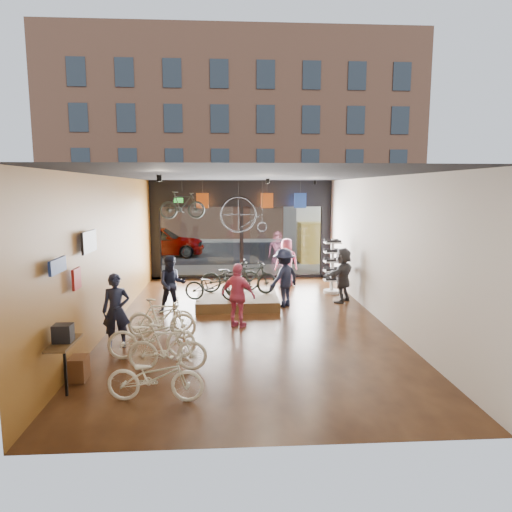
{
  "coord_description": "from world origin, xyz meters",
  "views": [
    {
      "loc": [
        -0.52,
        -11.74,
        3.48
      ],
      "look_at": [
        0.29,
        1.4,
        1.54
      ],
      "focal_mm": 32.0,
      "sensor_mm": 36.0,
      "label": 1
    }
  ],
  "objects": [
    {
      "name": "street_road",
      "position": [
        0.0,
        15.0,
        -0.01
      ],
      "size": [
        30.0,
        18.0,
        0.02
      ],
      "primitive_type": "cube",
      "color": "black",
      "rests_on": "ground"
    },
    {
      "name": "customer_3",
      "position": [
        1.12,
        1.46,
        0.87
      ],
      "size": [
        1.27,
        1.23,
        1.74
      ],
      "primitive_type": "imported",
      "rotation": [
        0.0,
        0.0,
        3.86
      ],
      "color": "#161C33",
      "rests_on": "ground_plane"
    },
    {
      "name": "display_bike_left",
      "position": [
        -0.98,
        1.12,
        0.72
      ],
      "size": [
        1.69,
        0.83,
        0.85
      ],
      "primitive_type": "imported",
      "rotation": [
        0.0,
        0.0,
        1.4
      ],
      "color": "black",
      "rests_on": "display_platform"
    },
    {
      "name": "floor_bike_1",
      "position": [
        -1.71,
        -3.25,
        0.46
      ],
      "size": [
        1.56,
        0.52,
        0.93
      ],
      "primitive_type": "imported",
      "rotation": [
        0.0,
        0.0,
        1.51
      ],
      "color": "silver",
      "rests_on": "ground_plane"
    },
    {
      "name": "customer_4",
      "position": [
        1.59,
        4.5,
        0.86
      ],
      "size": [
        0.87,
        0.59,
        1.71
      ],
      "primitive_type": "imported",
      "rotation": [
        0.0,
        0.0,
        3.2
      ],
      "color": "#CC4C72",
      "rests_on": "ground_plane"
    },
    {
      "name": "customer_1",
      "position": [
        -2.12,
        0.94,
        0.82
      ],
      "size": [
        0.9,
        0.76,
        1.64
      ],
      "primitive_type": "imported",
      "rotation": [
        0.0,
        0.0,
        0.18
      ],
      "color": "#161C33",
      "rests_on": "ground_plane"
    },
    {
      "name": "display_bike_right",
      "position": [
        -0.46,
        2.22,
        0.79
      ],
      "size": [
        1.95,
        0.94,
        0.98
      ],
      "primitive_type": "imported",
      "rotation": [
        0.0,
        0.0,
        1.73
      ],
      "color": "black",
      "rests_on": "display_platform"
    },
    {
      "name": "exit_sign",
      "position": [
        -2.4,
        5.88,
        3.05
      ],
      "size": [
        0.35,
        0.06,
        0.18
      ],
      "primitive_type": "cube",
      "color": "#198C26",
      "rests_on": "storefront"
    },
    {
      "name": "customer_0",
      "position": [
        -3.0,
        -1.81,
        0.83
      ],
      "size": [
        0.65,
        0.48,
        1.65
      ],
      "primitive_type": "imported",
      "rotation": [
        0.0,
        0.0,
        0.14
      ],
      "color": "#161C33",
      "rests_on": "ground_plane"
    },
    {
      "name": "street_car",
      "position": [
        -4.15,
        12.0,
        0.8
      ],
      "size": [
        4.7,
        1.89,
        1.6
      ],
      "primitive_type": "imported",
      "rotation": [
        0.0,
        0.0,
        1.57
      ],
      "color": "gray",
      "rests_on": "street_road"
    },
    {
      "name": "floor_bike_0",
      "position": [
        -1.74,
        -4.52,
        0.42
      ],
      "size": [
        1.65,
        0.71,
        0.84
      ],
      "primitive_type": "imported",
      "rotation": [
        0.0,
        0.0,
        1.47
      ],
      "color": "silver",
      "rests_on": "ground_plane"
    },
    {
      "name": "penny_farthing",
      "position": [
        0.14,
        4.98,
        2.5
      ],
      "size": [
        1.64,
        0.06,
        1.32
      ],
      "primitive_type": null,
      "color": "black",
      "rests_on": "ceiling"
    },
    {
      "name": "storefront",
      "position": [
        0.0,
        6.0,
        1.9
      ],
      "size": [
        7.0,
        0.26,
        3.8
      ],
      "primitive_type": null,
      "color": "black",
      "rests_on": "ground"
    },
    {
      "name": "floor_bike_2",
      "position": [
        -2.12,
        -2.58,
        0.47
      ],
      "size": [
        1.82,
        0.67,
        0.95
      ],
      "primitive_type": "imported",
      "rotation": [
        0.0,
        0.0,
        1.6
      ],
      "color": "silver",
      "rests_on": "ground_plane"
    },
    {
      "name": "floor_bike_3",
      "position": [
        -2.08,
        -1.35,
        0.48
      ],
      "size": [
        1.65,
        0.61,
        0.97
      ],
      "primitive_type": "imported",
      "rotation": [
        0.0,
        0.0,
        1.48
      ],
      "color": "silver",
      "rests_on": "ground_plane"
    },
    {
      "name": "floor_bike_4",
      "position": [
        -2.17,
        -0.81,
        0.41
      ],
      "size": [
        1.6,
        0.72,
        0.81
      ],
      "primitive_type": "imported",
      "rotation": [
        0.0,
        0.0,
        1.69
      ],
      "color": "silver",
      "rests_on": "ground_plane"
    },
    {
      "name": "opposite_building",
      "position": [
        0.0,
        21.5,
        7.0
      ],
      "size": [
        26.0,
        5.0,
        14.0
      ],
      "primitive_type": "cube",
      "color": "brown",
      "rests_on": "ground"
    },
    {
      "name": "sidewalk_near",
      "position": [
        0.0,
        7.2,
        0.06
      ],
      "size": [
        30.0,
        2.4,
        0.12
      ],
      "primitive_type": "cube",
      "color": "slate",
      "rests_on": "ground"
    },
    {
      "name": "display_bike_mid",
      "position": [
        0.15,
        1.65,
        0.81
      ],
      "size": [
        1.75,
        1.07,
        1.02
      ],
      "primitive_type": "imported",
      "rotation": [
        0.0,
        0.0,
        1.95
      ],
      "color": "black",
      "rests_on": "display_platform"
    },
    {
      "name": "jersey_left",
      "position": [
        -1.45,
        5.2,
        3.05
      ],
      "size": [
        0.45,
        0.03,
        0.55
      ],
      "primitive_type": "cube",
      "color": "#CC5919",
      "rests_on": "ceiling"
    },
    {
      "name": "jersey_mid",
      "position": [
        0.93,
        5.2,
        3.05
      ],
      "size": [
        0.45,
        0.03,
        0.55
      ],
      "primitive_type": "cube",
      "color": "#CC5919",
      "rests_on": "ceiling"
    },
    {
      "name": "jersey_right",
      "position": [
        2.17,
        5.2,
        3.05
      ],
      "size": [
        0.45,
        0.03,
        0.55
      ],
      "primitive_type": "cube",
      "color": "#1E3F99",
      "rests_on": "ceiling"
    },
    {
      "name": "wall_right",
      "position": [
        3.52,
        0.0,
        1.9
      ],
      "size": [
        0.04,
        12.0,
        3.8
      ],
      "primitive_type": "cube",
      "color": "beige",
      "rests_on": "ground"
    },
    {
      "name": "box_truck",
      "position": [
        3.88,
        11.0,
        1.41
      ],
      "size": [
        2.39,
        7.17,
        2.82
      ],
      "primitive_type": null,
      "color": "silver",
      "rests_on": "street_road"
    },
    {
      "name": "ground_plane",
      "position": [
        0.0,
        0.0,
        -0.02
      ],
      "size": [
        7.0,
        12.0,
        0.04
      ],
      "primitive_type": "cube",
      "color": "black",
      "rests_on": "ground"
    },
    {
      "name": "wall_back",
      "position": [
        0.0,
        -6.02,
        1.9
      ],
      "size": [
        7.0,
        0.04,
        3.8
      ],
      "primitive_type": "cube",
      "color": "beige",
      "rests_on": "ground"
    },
    {
      "name": "hung_bike",
      "position": [
        -2.09,
        4.2,
        2.93
      ],
      "size": [
        1.64,
        0.86,
        0.95
      ],
      "primitive_type": "imported",
      "rotation": [
        0.0,
        0.0,
        1.85
      ],
      "color": "black",
      "rests_on": "ceiling"
    },
    {
      "name": "wall_left",
      "position": [
        -3.52,
        0.0,
        1.9
      ],
      "size": [
        0.04,
        12.0,
        3.8
      ],
      "primitive_type": "cube",
      "color": "#925F25",
      "rests_on": "ground"
    },
    {
      "name": "customer_5",
      "position": [
        3.0,
        1.9,
        0.85
      ],
      "size": [
        1.39,
        1.53,
        1.7
      ],
      "primitive_type": "imported",
      "rotation": [
        0.0,
        0.0,
        4.02
      ],
      "color": "#3F3F44",
      "rests_on": "ground_plane"
    },
    {
      "name": "sidewalk_far",
      "position": [
        0.0,
        19.0,
        0.06
      ],
      "size": [
        30.0,
        2.0,
        0.12
      ],
      "primitive_type": "cube",
      "color": "slate",
      "rests_on": "ground"
    },
    {
      "name": "customer_2",
      "position": [
        -0.28,
        -0.52,
        0.82
      ],
      "size": [
        1.03,
        0.83,
        1.64
      ],
      "primitive_type": "imported",
      "rotation": [
        0.0,
        0.0,
        2.61
      ],
      "color": "#CC4C72",
      "rests_on": "ground_plane"
    },
    {
      "name": "ceiling",
      "position": [
        0.0,
        0.0,
        3.82
      ],
      "size": [
        7.0,
        12.0,
        0.04
      ],
      "primitive_type": "cube",
      "color": "black",
      "rests_on": "ground"
    },
    {
      "name": "wall_merch",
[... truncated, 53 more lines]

